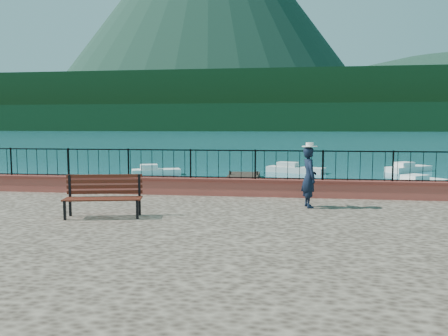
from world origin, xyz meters
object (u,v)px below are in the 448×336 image
(boat_4, at_px, (296,167))
(boat_3, at_px, (156,169))
(boat_1, at_px, (366,191))
(park_bench, at_px, (103,205))
(person, at_px, (309,177))
(boat_5, at_px, (409,167))
(boat_0, at_px, (187,197))
(boat_2, at_px, (421,181))

(boat_4, bearing_deg, boat_3, -141.78)
(boat_1, bearing_deg, park_bench, -117.18)
(park_bench, xyz_separation_m, person, (5.32, 2.11, 0.56))
(boat_4, bearing_deg, boat_5, 33.48)
(person, xyz_separation_m, boat_0, (-5.00, 6.20, -1.68))
(boat_3, height_order, boat_4, same)
(boat_2, relative_size, boat_4, 0.86)
(boat_3, bearing_deg, person, -81.91)
(person, distance_m, boat_0, 8.14)
(boat_4, height_order, boat_5, same)
(boat_2, bearing_deg, boat_5, 39.98)
(boat_2, height_order, boat_5, same)
(park_bench, relative_size, person, 1.16)
(person, bearing_deg, park_bench, 98.14)
(boat_1, xyz_separation_m, boat_4, (-3.09, 11.68, 0.00))
(boat_1, bearing_deg, boat_3, 156.81)
(boat_0, bearing_deg, boat_1, 9.58)
(park_bench, bearing_deg, boat_5, 48.17)
(person, xyz_separation_m, boat_5, (8.91, 22.66, -1.68))
(boat_1, height_order, boat_3, same)
(park_bench, distance_m, boat_2, 20.07)
(boat_3, bearing_deg, boat_2, -34.84)
(park_bench, bearing_deg, boat_3, 90.93)
(boat_5, bearing_deg, person, -150.00)
(park_bench, height_order, boat_0, park_bench)
(boat_3, xyz_separation_m, boat_4, (10.06, 3.01, 0.00))
(boat_4, bearing_deg, boat_0, -87.98)
(park_bench, height_order, boat_4, park_bench)
(park_bench, relative_size, boat_0, 0.51)
(boat_1, bearing_deg, boat_5, 77.57)
(boat_2, bearing_deg, park_bench, -167.31)
(boat_3, distance_m, boat_4, 10.50)
(person, distance_m, boat_1, 9.85)
(boat_0, relative_size, boat_3, 1.16)
(boat_0, xyz_separation_m, boat_2, (12.13, 7.39, 0.00))
(boat_1, bearing_deg, boat_2, 59.32)
(park_bench, bearing_deg, boat_2, 39.64)
(park_bench, xyz_separation_m, boat_1, (8.59, 11.25, -1.12))
(person, relative_size, boat_1, 0.54)
(park_bench, distance_m, boat_3, 20.46)
(boat_0, distance_m, boat_3, 12.59)
(park_bench, bearing_deg, boat_4, 64.56)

